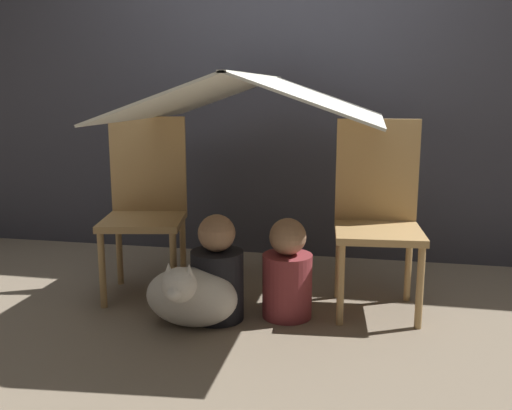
# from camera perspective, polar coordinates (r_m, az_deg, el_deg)

# --- Properties ---
(ground_plane) EXTENTS (8.80, 8.80, 0.00)m
(ground_plane) POSITION_cam_1_polar(r_m,az_deg,el_deg) (3.02, -0.51, -10.66)
(ground_plane) COLOR gray
(wall_back) EXTENTS (7.00, 0.05, 2.50)m
(wall_back) POSITION_cam_1_polar(r_m,az_deg,el_deg) (3.90, 2.93, 13.10)
(wall_back) COLOR #3D3D47
(wall_back) RESTS_ON ground_plane
(chair_left) EXTENTS (0.51, 0.51, 0.99)m
(chair_left) POSITION_cam_1_polar(r_m,az_deg,el_deg) (3.26, -10.96, 0.45)
(chair_left) COLOR tan
(chair_left) RESTS_ON ground_plane
(chair_right) EXTENTS (0.47, 0.47, 0.99)m
(chair_right) POSITION_cam_1_polar(r_m,az_deg,el_deg) (3.03, 12.05, -0.47)
(chair_right) COLOR tan
(chair_right) RESTS_ON ground_plane
(sheet_canopy) EXTENTS (1.27, 1.36, 0.23)m
(sheet_canopy) POSITION_cam_1_polar(r_m,az_deg,el_deg) (2.93, 0.00, 10.74)
(sheet_canopy) COLOR silver
(person_front) EXTENTS (0.26, 0.26, 0.54)m
(person_front) POSITION_cam_1_polar(r_m,az_deg,el_deg) (2.87, -3.90, -6.95)
(person_front) COLOR black
(person_front) RESTS_ON ground_plane
(person_second) EXTENTS (0.25, 0.25, 0.51)m
(person_second) POSITION_cam_1_polar(r_m,az_deg,el_deg) (2.90, 3.15, -6.93)
(person_second) COLOR maroon
(person_second) RESTS_ON ground_plane
(dog) EXTENTS (0.46, 0.41, 0.37)m
(dog) POSITION_cam_1_polar(r_m,az_deg,el_deg) (2.80, -6.62, -8.96)
(dog) COLOR silver
(dog) RESTS_ON ground_plane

